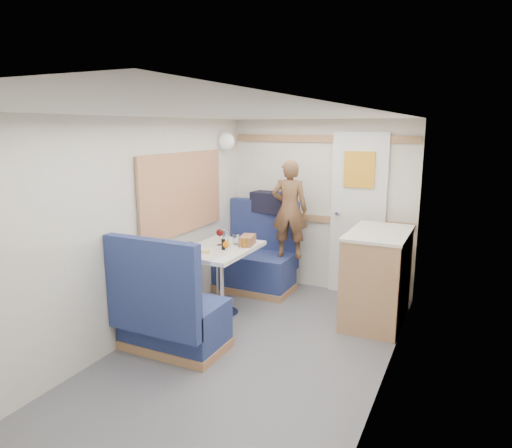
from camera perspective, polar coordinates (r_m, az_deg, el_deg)
The scene contains 28 objects.
floor at distance 3.78m, azimuth -3.37°, elevation -18.32°, with size 4.50×4.50×0.00m, color #515156.
ceiling at distance 3.27m, azimuth -3.82°, elevation 13.59°, with size 4.50×4.50×0.00m, color silver.
wall_back at distance 5.42m, azimuth 8.08°, elevation 2.24°, with size 2.20×0.02×2.00m, color silver.
wall_left at distance 4.03m, azimuth -17.40°, elevation -1.59°, with size 0.02×4.50×2.00m, color silver.
wall_right at distance 3.03m, azimuth 15.01°, elevation -5.87°, with size 0.02×4.50×2.00m, color silver.
oak_trim_low at distance 5.43m, azimuth 7.97°, elevation 0.65°, with size 2.15×0.02×0.08m, color #A76D4B.
oak_trim_high at distance 5.32m, azimuth 8.26°, elevation 10.51°, with size 2.15×0.02×0.08m, color #A76D4B.
side_window at distance 4.73m, azimuth -9.18°, elevation 3.86°, with size 0.04×1.30×0.72m, color #949D85.
rear_door at distance 5.28m, azimuth 12.61°, elevation 1.50°, with size 0.62×0.12×1.86m.
dinette_table at distance 4.65m, azimuth -4.52°, elevation -4.79°, with size 0.62×0.92×0.72m.
bench_far at distance 5.46m, azimuth 0.08°, elevation -5.11°, with size 0.90×0.59×1.05m.
bench_near at distance 4.07m, azimuth -10.69°, elevation -11.51°, with size 0.90×0.59×1.05m.
ledge at distance 5.55m, azimuth 1.22°, elevation 1.33°, with size 0.90×0.14×0.04m, color #A76D4B.
dome_light at distance 5.39m, azimuth -3.78°, elevation 10.30°, with size 0.20×0.20×0.20m, color white.
galley_counter at distance 4.69m, azimuth 14.85°, elevation -6.30°, with size 0.57×0.92×0.92m.
person at distance 5.14m, azimuth 4.20°, elevation 1.85°, with size 0.40×0.27×1.11m, color brown.
duffel_bag at distance 5.49m, azimuth 2.12°, elevation 2.71°, with size 0.51×0.25×0.25m, color black.
tray at distance 4.31m, azimuth -5.90°, elevation -3.95°, with size 0.24×0.31×0.02m, color silver.
orange_fruit at distance 4.52m, azimuth -3.75°, elevation -2.57°, with size 0.07×0.07×0.07m, color orange.
cheese_block at distance 4.36m, azimuth -6.34°, elevation -3.40°, with size 0.09×0.06×0.03m, color #E4CC84.
wine_glass at distance 4.68m, azimuth -4.55°, elevation -1.18°, with size 0.08×0.08×0.17m.
tumbler_left at distance 4.41m, azimuth -8.29°, elevation -2.99°, with size 0.07×0.07×0.11m, color white.
tumbler_mid at distance 4.88m, azimuth -3.84°, elevation -1.42°, with size 0.07×0.07×0.11m, color silver.
tumbler_right at distance 4.74m, azimuth -2.52°, elevation -1.87°, with size 0.07×0.07×0.11m, color silver.
beer_glass at distance 4.59m, azimuth -1.42°, elevation -2.40°, with size 0.06×0.06×0.09m, color #925B15.
pepper_grinder at distance 4.53m, azimuth -4.10°, elevation -2.54°, with size 0.04×0.04×0.11m, color black.
salt_grinder at distance 4.58m, azimuth -3.90°, elevation -2.43°, with size 0.04×0.04×0.09m, color white.
bread_loaf at distance 4.69m, azimuth -1.08°, elevation -2.04°, with size 0.13×0.24×0.10m, color brown.
Camera 1 is at (1.60, -2.85, 1.91)m, focal length 32.00 mm.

